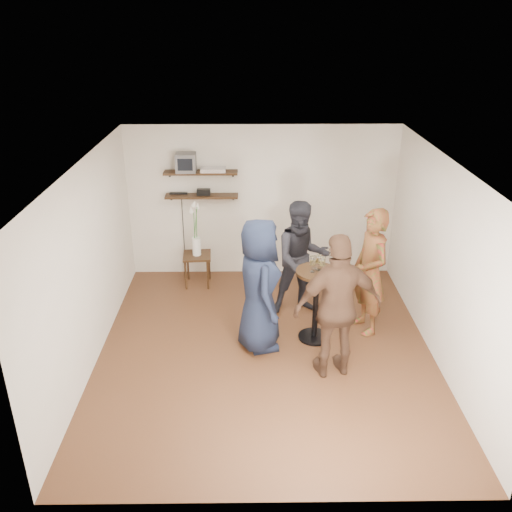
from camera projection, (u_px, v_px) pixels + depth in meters
The scene contains 18 objects.
room at pixel (266, 265), 6.86m from camera, with size 4.58×5.08×2.68m.
shelf_upper at pixel (201, 172), 8.78m from camera, with size 1.20×0.25×0.04m, color black.
shelf_lower at pixel (202, 196), 8.95m from camera, with size 1.20×0.25×0.04m, color black.
crt_monitor at pixel (186, 162), 8.71m from camera, with size 0.32×0.30×0.30m, color #59595B.
dvd_deck at pixel (213, 170), 8.76m from camera, with size 0.40×0.24×0.06m, color silver.
radio at pixel (204, 192), 8.92m from camera, with size 0.22×0.10×0.10m, color black.
power_strip at pixel (178, 193), 8.97m from camera, with size 0.30×0.05×0.03m, color black.
side_table at pixel (197, 260), 9.03m from camera, with size 0.48×0.48×0.55m.
vase_lilies at pixel (196, 237), 8.87m from camera, with size 0.19×0.20×0.98m.
drinks_table at pixel (316, 296), 7.41m from camera, with size 0.58×0.58×1.06m.
wine_glass_fl at pixel (313, 262), 7.17m from camera, with size 0.07×0.07×0.22m.
wine_glass_fr at pixel (323, 262), 7.16m from camera, with size 0.07×0.07×0.22m.
wine_glass_bl at pixel (316, 260), 7.26m from camera, with size 0.06×0.06×0.19m.
wine_glass_br at pixel (319, 260), 7.21m from camera, with size 0.07×0.07×0.22m.
person_plaid at pixel (370, 272), 7.54m from camera, with size 0.67×0.44×1.84m, color #A8131E.
person_dark at pixel (302, 258), 8.05m from camera, with size 0.86×0.67×1.76m, color black.
person_navy at pixel (259, 286), 7.15m from camera, with size 0.91×0.59×1.86m, color black.
person_brown at pixel (338, 307), 6.59m from camera, with size 1.11×0.46×1.90m, color #452C1D.
Camera 1 is at (-0.21, -6.20, 4.23)m, focal length 38.00 mm.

